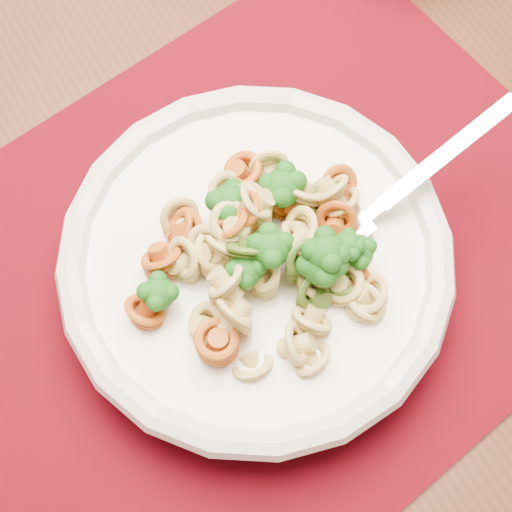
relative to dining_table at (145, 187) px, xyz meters
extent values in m
cube|color=#522F1B|center=(-0.05, 0.53, -0.67)|extent=(4.00, 4.00, 0.01)
cube|color=#492314|center=(0.00, 0.00, 0.07)|extent=(1.81, 1.54, 0.04)
cube|color=#54030E|center=(0.09, -0.12, 0.09)|extent=(0.63, 0.60, 0.00)
cylinder|color=silver|center=(0.09, -0.13, 0.10)|extent=(0.11, 0.11, 0.01)
cylinder|color=silver|center=(0.09, -0.13, 0.12)|extent=(0.25, 0.25, 0.03)
torus|color=silver|center=(0.09, -0.13, 0.13)|extent=(0.27, 0.27, 0.02)
camera|label=1|loc=(0.07, -0.31, 0.58)|focal=50.00mm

